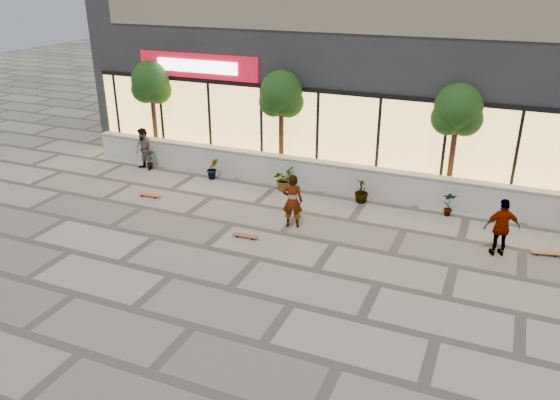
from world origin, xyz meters
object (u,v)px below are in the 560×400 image
at_px(skater_right_near, 502,228).
at_px(skateboard_right_near, 546,253).
at_px(skater_left, 144,149).
at_px(skateboard_left, 149,195).
at_px(tree_west, 151,85).
at_px(skater_center, 292,201).
at_px(skateboard_center, 245,235).
at_px(tree_mideast, 457,113).
at_px(tree_midwest, 281,97).

relative_size(skater_right_near, skateboard_right_near, 2.06).
height_order(skater_left, skater_right_near, skater_left).
bearing_deg(skateboard_left, skateboard_right_near, -1.79).
height_order(tree_west, skater_center, tree_west).
xyz_separation_m(skater_left, skateboard_center, (6.10, -3.70, -0.74)).
relative_size(tree_west, skateboard_right_near, 4.98).
height_order(tree_west, skater_right_near, tree_west).
height_order(skater_center, skater_left, skater_center).
relative_size(skater_right_near, skateboard_left, 2.00).
bearing_deg(tree_mideast, skater_right_near, -62.00).
distance_m(skateboard_left, skateboard_right_near, 12.34).
bearing_deg(skateboard_right_near, skater_left, 161.55).
bearing_deg(skateboard_right_near, skateboard_left, 171.01).
bearing_deg(tree_midwest, skater_right_near, -23.17).
xyz_separation_m(tree_midwest, skateboard_left, (-3.34, -3.62, -2.91)).
bearing_deg(skateboard_center, skater_center, 48.97).
height_order(tree_midwest, skateboard_center, tree_midwest).
bearing_deg(skater_left, skater_center, -5.03).
bearing_deg(skateboard_right_near, skater_center, 175.60).
height_order(tree_midwest, tree_mideast, same).
distance_m(skater_center, skateboard_left, 5.38).
bearing_deg(tree_mideast, tree_midwest, 180.00).
height_order(skater_left, skateboard_center, skater_left).
xyz_separation_m(skater_left, skater_right_near, (12.84, -1.92, -0.00)).
distance_m(tree_west, tree_mideast, 11.50).
relative_size(tree_mideast, skater_right_near, 2.41).
distance_m(tree_midwest, skateboard_left, 5.72).
relative_size(tree_midwest, skateboard_right_near, 4.98).
relative_size(tree_midwest, skater_left, 2.40).
bearing_deg(skater_right_near, skateboard_left, -20.15).
distance_m(skater_center, skateboard_center, 1.74).
distance_m(skater_center, skater_left, 7.47).
xyz_separation_m(skateboard_center, skateboard_left, (-4.36, 1.49, 0.00)).
relative_size(skater_left, skateboard_left, 2.01).
height_order(tree_west, skateboard_left, tree_west).
relative_size(skater_left, skater_right_near, 1.00).
distance_m(tree_midwest, tree_mideast, 6.00).
bearing_deg(skater_left, skateboard_right_near, 8.22).
xyz_separation_m(skater_left, skateboard_left, (1.74, -2.22, -0.74)).
bearing_deg(skater_left, tree_west, 121.07).
relative_size(tree_west, tree_mideast, 1.00).
height_order(tree_midwest, skater_center, tree_midwest).
bearing_deg(tree_mideast, skateboard_center, -134.25).
distance_m(skateboard_center, skateboard_right_near, 8.26).
bearing_deg(skateboard_center, tree_west, 138.46).
distance_m(tree_mideast, skater_right_near, 4.35).
xyz_separation_m(tree_mideast, skateboard_center, (-4.97, -5.10, -2.91)).
relative_size(tree_midwest, skateboard_center, 5.03).
distance_m(skater_center, skateboard_right_near, 7.10).
bearing_deg(skater_right_near, skater_left, -30.19).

